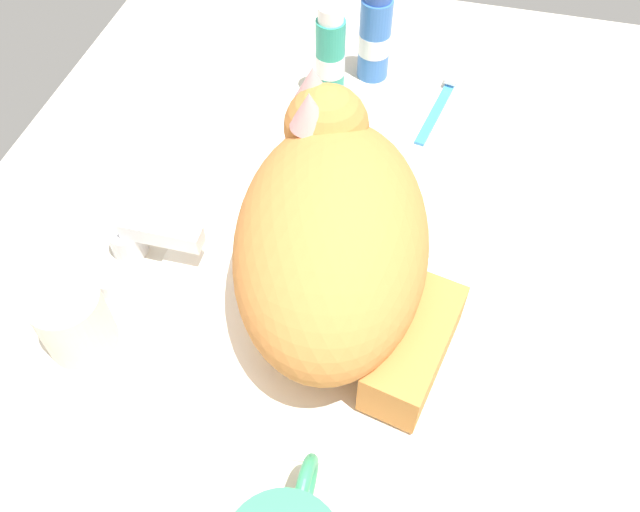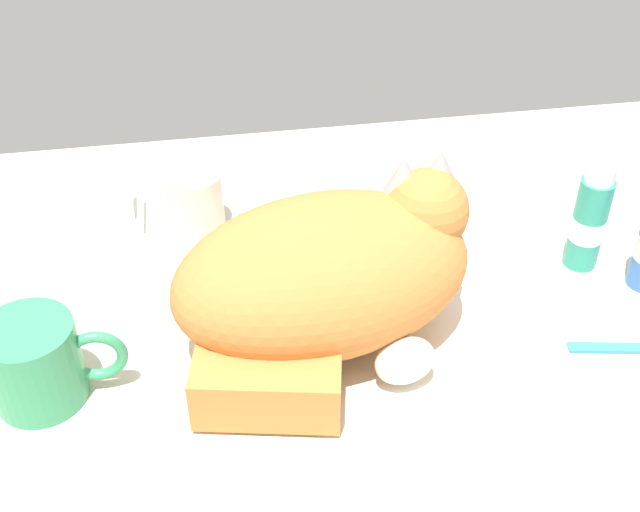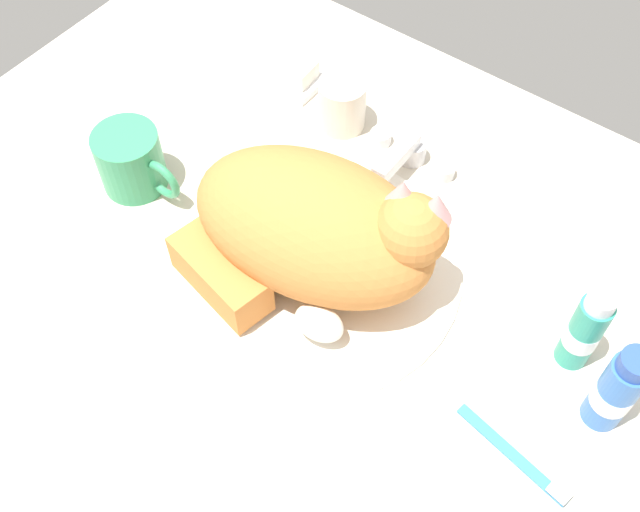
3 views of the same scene
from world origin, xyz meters
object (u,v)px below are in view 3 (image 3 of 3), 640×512
Objects in this scene: soap_bar at (290,67)px; toothpaste_bottle at (585,330)px; coffee_mug at (132,161)px; cat at (318,229)px; toothbrush at (519,459)px; rinse_cup at (342,104)px; faucet at (407,153)px; mouthwash_bottle at (616,391)px.

toothpaste_bottle reaches higher than soap_bar.
cat is at bearing 6.05° from coffee_mug.
soap_bar is 60.04cm from toothbrush.
rinse_cup is at bearing 119.08° from cat.
toothpaste_bottle is (28.69, 7.38, -2.47)cm from cat.
toothpaste_bottle is 14.74cm from toothbrush.
rinse_cup is at bearing 174.39° from faucet.
faucet is at bearing 92.03° from cat.
coffee_mug is 1.73× the size of soap_bar.
toothpaste_bottle is 0.91× the size of toothbrush.
coffee_mug reaches higher than faucet.
coffee_mug reaches higher than rinse_cup.
toothpaste_bottle is at bearing -18.70° from rinse_cup.
mouthwash_bottle is at bearing 65.14° from toothbrush.
mouthwash_bottle is 0.91× the size of toothbrush.
coffee_mug is at bearing -173.95° from cat.
mouthwash_bottle is 11.59cm from toothbrush.
cat is 29.72cm from toothpaste_bottle.
cat is 34.32cm from mouthwash_bottle.
toothpaste_bottle is at bearing 94.41° from toothbrush.
cat is at bearing -46.56° from soap_bar.
toothbrush is at bearing -12.13° from cat.
coffee_mug is 60.73cm from mouthwash_bottle.
rinse_cup is 49.29cm from mouthwash_bottle.
soap_bar is at bearing 150.10° from toothbrush.
cat is 31.37cm from toothbrush.
soap_bar is 53.55cm from toothpaste_bottle.
coffee_mug reaches higher than soap_bar.
cat is 26.80cm from coffee_mug.
faucet is 40.32cm from toothbrush.
mouthwash_bottle is at bearing -25.99° from faucet.
mouthwash_bottle is (34.10, 3.00, -2.42)cm from cat.
faucet is 1.03× the size of coffee_mug.
soap_bar reaches higher than toothbrush.
cat is at bearing -165.58° from toothpaste_bottle.
cat reaches higher than coffee_mug.
cat is 2.24× the size of toothbrush.
cat reaches higher than soap_bar.
toothpaste_bottle is (50.96, -16.14, 3.22)cm from soap_bar.
soap_bar is 0.52× the size of toothbrush.
coffee_mug is (-25.63, -22.76, 1.88)cm from faucet.
rinse_cup is 42.70cm from toothpaste_bottle.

